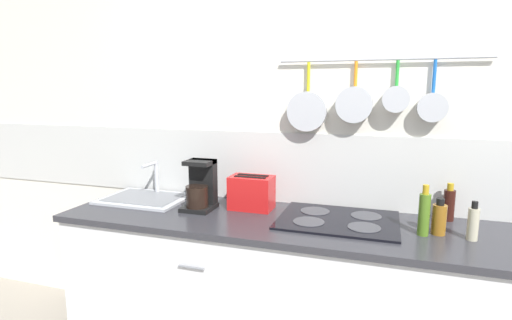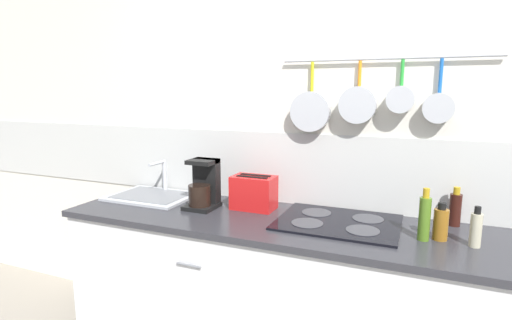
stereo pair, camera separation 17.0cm
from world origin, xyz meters
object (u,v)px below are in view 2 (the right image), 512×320
Objects in this scene: coffee_maker at (204,188)px; bottle_vinegar at (441,223)px; toaster at (254,192)px; bottle_sesame_oil at (424,217)px; bottle_hot_sauce at (455,209)px; bottle_cooking_wine at (476,229)px.

coffee_maker is 1.27m from bottle_vinegar.
bottle_sesame_oil reaches higher than toaster.
toaster is 1.07m from bottle_hot_sauce.
bottle_hot_sauce reaches higher than bottle_vinegar.
bottle_vinegar is (1.27, -0.03, -0.04)m from coffee_maker.
bottle_vinegar is at bearing -6.72° from toaster.
bottle_sesame_oil is 0.31m from bottle_hot_sauce.
bottle_vinegar is 0.25m from bottle_hot_sauce.
bottle_hot_sauce is at bearing 103.41° from bottle_cooking_wine.
bottle_cooking_wine reaches higher than bottle_vinegar.
bottle_hot_sauce is (0.07, 0.24, 0.01)m from bottle_vinegar.
bottle_sesame_oil is at bearing -9.41° from toaster.
bottle_hot_sauce is (0.15, 0.28, -0.02)m from bottle_sesame_oil.
bottle_sesame_oil is 1.34× the size of bottle_cooking_wine.
bottle_cooking_wine is at bearing 0.66° from bottle_sesame_oil.
bottle_vinegar is at bearing 166.67° from bottle_cooking_wine.
toaster reaches higher than bottle_vinegar.
bottle_cooking_wine is (0.21, 0.00, -0.03)m from bottle_sesame_oil.
bottle_hot_sauce is at bearing 6.76° from toaster.
bottle_sesame_oil is 1.22× the size of bottle_hot_sauce.
coffee_maker is at bearing 177.43° from bottle_cooking_wine.
bottle_vinegar is at bearing -107.00° from bottle_hot_sauce.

